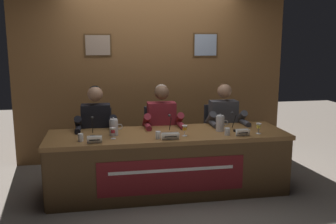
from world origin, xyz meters
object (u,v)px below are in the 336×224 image
chair_center (160,142)px  microphone_left (92,130)px  juice_glass_center (185,129)px  water_pitcher_right_side (220,123)px  microphone_center (171,127)px  water_cup_left (81,138)px  water_pitcher_left_side (114,127)px  chair_right (220,139)px  conference_table (170,154)px  panelist_right (225,123)px  nameplate_right (243,133)px  microphone_right (235,125)px  nameplate_left (95,140)px  panelist_center (163,125)px  chair_left (97,145)px  juice_glass_right (259,126)px  water_cup_right (227,132)px  nameplate_center (170,136)px  juice_glass_left (113,131)px  panelist_left (96,128)px  water_cup_center (158,135)px

chair_center → microphone_left: bearing=-144.9°
chair_center → juice_glass_center: bearing=-78.2°
juice_glass_center → water_pitcher_right_side: size_ratio=0.59×
microphone_center → water_cup_left: bearing=-170.8°
water_pitcher_left_side → chair_right: bearing=22.4°
conference_table → panelist_right: panelist_right is taller
nameplate_right → microphone_right: size_ratio=0.71×
nameplate_left → panelist_center: 1.11m
panelist_right → water_pitcher_right_side: bearing=-116.1°
microphone_right → chair_left: bearing=159.0°
juice_glass_center → microphone_right: microphone_right is taller
conference_table → water_pitcher_right_side: size_ratio=13.41×
microphone_center → water_pitcher_right_side: (0.61, 0.03, 0.02)m
juice_glass_right → water_cup_right: 0.39m
nameplate_center → juice_glass_center: size_ratio=1.57×
juice_glass_left → nameplate_right: size_ratio=0.80×
panelist_center → juice_glass_center: (0.16, -0.58, 0.08)m
nameplate_center → juice_glass_center: (0.19, 0.14, 0.05)m
chair_center → conference_table: bearing=-90.0°
panelist_center → microphone_right: 0.92m
chair_left → microphone_left: microphone_left is taller
water_cup_right → chair_right: bearing=77.3°
nameplate_center → water_cup_right: 0.69m
microphone_center → conference_table: bearing=-111.2°
microphone_left → microphone_right: 1.69m
juice_glass_right → juice_glass_center: bearing=177.0°
microphone_center → juice_glass_right: 1.03m
conference_table → juice_glass_center: 0.36m
chair_center → chair_right: same height
chair_center → nameplate_right: (0.81, -0.90, 0.31)m
nameplate_left → nameplate_center: (0.82, -0.00, 0.00)m
conference_table → chair_right: 1.10m
panelist_right → nameplate_center: bearing=-140.4°
water_cup_right → water_pitcher_right_side: water_pitcher_right_side is taller
panelist_left → water_cup_center: (0.68, -0.65, 0.03)m
panelist_center → microphone_right: bearing=-28.1°
panelist_center → water_pitcher_right_side: 0.76m
nameplate_right → conference_table: bearing=166.8°
nameplate_left → microphone_left: bearing=95.1°
panelist_left → chair_center: bearing=13.4°
panelist_right → water_pitcher_left_side: panelist_right is taller
panelist_center → microphone_center: 0.45m
juice_glass_left → nameplate_center: (0.62, -0.16, -0.05)m
nameplate_left → juice_glass_center: (1.01, 0.14, 0.05)m
microphone_left → panelist_center: (0.87, 0.41, -0.07)m
conference_table → chair_center: bearing=90.0°
chair_left → nameplate_right: (1.65, -0.90, 0.31)m
microphone_right → conference_table: bearing=-175.0°
juice_glass_center → chair_right: (0.68, 0.78, -0.36)m
microphone_center → panelist_right: panelist_right is taller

